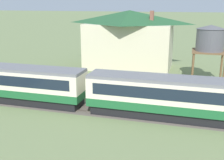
% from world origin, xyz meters
% --- Properties ---
extents(passenger_train, '(93.43, 3.16, 3.91)m').
position_xyz_m(passenger_train, '(-21.71, 1.16, 2.17)').
color(passenger_train, '#1E6033').
rests_on(passenger_train, ground_plane).
extents(station_house_dark_green_roof, '(14.62, 9.17, 9.30)m').
position_xyz_m(station_house_dark_green_roof, '(-31.44, 20.81, 4.78)').
color(station_house_dark_green_roof, beige).
rests_on(station_house_dark_green_roof, ground_plane).
extents(water_tower, '(4.27, 4.27, 7.76)m').
position_xyz_m(water_tower, '(-19.34, 14.15, 5.90)').
color(water_tower, brown).
rests_on(water_tower, ground_plane).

